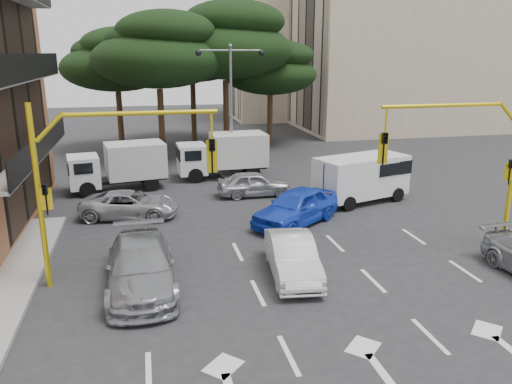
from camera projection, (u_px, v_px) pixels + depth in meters
ground at (317, 287)px, 16.42m from camera, size 120.00×120.00×0.00m
median_strip at (232, 173)px, 31.42m from camera, size 1.40×6.00×0.15m
apartment_beige_near at (405, 32)px, 48.17m from camera, size 20.20×12.15×18.70m
apartment_beige_far at (298, 44)px, 58.22m from camera, size 16.20×12.15×16.70m
pine_left_near at (159, 50)px, 34.14m from camera, size 9.15×9.15×10.23m
pine_center at (226, 40)px, 36.89m from camera, size 9.98×9.98×11.16m
pine_left_far at (117, 59)px, 37.45m from camera, size 8.32×8.32×9.30m
pine_right at (271, 68)px, 40.18m from camera, size 7.49×7.49×8.37m
pine_back at (192, 50)px, 41.35m from camera, size 9.15×9.15×10.23m
signal_mast_right at (475, 151)px, 18.68m from camera, size 5.79×0.37×6.00m
signal_mast_left at (96, 169)px, 15.79m from camera, size 5.79×0.37×6.00m
street_lamp_center at (231, 87)px, 29.97m from camera, size 4.16×0.36×7.77m
car_white_hatch at (292, 257)px, 17.09m from camera, size 1.93×4.33×1.38m
car_blue_compact at (296, 207)px, 22.20m from camera, size 4.93×4.38×1.61m
car_silver_wagon at (141, 266)px, 16.14m from camera, size 2.24×5.34×1.54m
car_silver_cross_a at (130, 205)px, 23.16m from camera, size 4.78×2.90×1.24m
car_silver_cross_b at (254, 184)px, 26.64m from camera, size 3.96×1.67×1.33m
van_white at (361, 179)px, 25.55m from camera, size 5.22×3.48×2.40m
box_truck_a at (118, 167)px, 27.66m from camera, size 5.56×3.07×2.59m
box_truck_b at (223, 156)px, 30.48m from camera, size 5.54×2.50×2.68m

